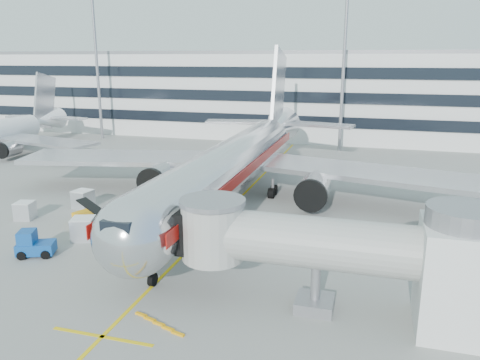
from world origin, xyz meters
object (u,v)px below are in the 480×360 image
(main_jet, at_px, (238,160))
(cargo_container_right, at_px, (83,199))
(belt_loader, at_px, (93,218))
(baggage_tug, at_px, (33,245))
(cargo_container_left, at_px, (25,210))
(cargo_container_front, at_px, (83,229))
(ramp_worker, at_px, (124,226))

(main_jet, height_order, cargo_container_right, main_jet)
(belt_loader, height_order, baggage_tug, belt_loader)
(main_jet, xyz_separation_m, cargo_container_right, (-13.99, -6.69, -3.34))
(cargo_container_left, bearing_deg, cargo_container_front, -19.41)
(belt_loader, bearing_deg, main_jet, 45.73)
(baggage_tug, relative_size, cargo_container_right, 1.61)
(ramp_worker, bearing_deg, cargo_container_front, 179.47)
(main_jet, height_order, belt_loader, main_jet)
(cargo_container_right, bearing_deg, cargo_container_front, -55.64)
(ramp_worker, bearing_deg, main_jet, 28.83)
(cargo_container_left, bearing_deg, belt_loader, 4.35)
(main_jet, relative_size, cargo_container_front, 23.10)
(belt_loader, relative_size, cargo_container_right, 2.41)
(cargo_container_right, height_order, ramp_worker, cargo_container_right)
(baggage_tug, xyz_separation_m, cargo_container_left, (-6.41, 6.72, -0.05))
(cargo_container_front, bearing_deg, main_jet, 57.11)
(baggage_tug, distance_m, cargo_container_left, 9.29)
(cargo_container_left, bearing_deg, baggage_tug, -46.33)
(main_jet, bearing_deg, cargo_container_front, -122.89)
(cargo_container_left, height_order, ramp_worker, ramp_worker)
(belt_loader, bearing_deg, baggage_tug, -93.25)
(belt_loader, distance_m, cargo_container_front, 3.63)
(cargo_container_left, distance_m, cargo_container_right, 5.41)
(cargo_container_right, distance_m, cargo_container_front, 8.80)
(baggage_tug, distance_m, cargo_container_right, 11.59)
(main_jet, distance_m, cargo_container_left, 20.69)
(main_jet, xyz_separation_m, cargo_container_left, (-17.13, -11.09, -3.42))
(main_jet, relative_size, ramp_worker, 30.32)
(belt_loader, xyz_separation_m, baggage_tug, (-0.41, -7.24, 0.26))
(main_jet, bearing_deg, belt_loader, -134.27)
(cargo_container_front, bearing_deg, ramp_worker, 33.12)
(belt_loader, xyz_separation_m, cargo_container_right, (-3.68, 3.88, 0.29))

